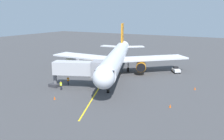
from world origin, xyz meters
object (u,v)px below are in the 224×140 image
(ground_crew_marshaller, at_px, (61,86))
(safety_cone_wing_port, at_px, (195,88))
(box_truck_near_nose, at_px, (72,60))
(jet_bridge, at_px, (82,69))
(safety_cone_nose_right, at_px, (55,98))
(safety_cone_nose_left, at_px, (170,106))
(airplane, at_px, (117,58))
(ground_crew_wing_walker, at_px, (68,81))
(tug_portside, at_px, (176,70))

(ground_crew_marshaller, xyz_separation_m, safety_cone_wing_port, (-22.23, -12.53, -0.61))
(safety_cone_wing_port, bearing_deg, ground_crew_marshaller, 29.42)
(box_truck_near_nose, bearing_deg, jet_bridge, 134.15)
(safety_cone_nose_right, bearing_deg, safety_cone_wing_port, -139.38)
(box_truck_near_nose, relative_size, safety_cone_nose_left, 8.56)
(airplane, height_order, ground_crew_marshaller, airplane)
(ground_crew_wing_walker, bearing_deg, tug_portside, -128.48)
(box_truck_near_nose, xyz_separation_m, tug_portside, (-28.21, -5.21, -0.68))
(tug_portside, relative_size, safety_cone_nose_right, 4.99)
(tug_portside, bearing_deg, safety_cone_wing_port, 119.27)
(airplane, xyz_separation_m, ground_crew_marshaller, (3.58, 15.73, -3.12))
(jet_bridge, xyz_separation_m, safety_cone_nose_right, (0.29, 7.71, -3.49))
(ground_crew_marshaller, xyz_separation_m, box_truck_near_nose, (12.49, -18.93, 0.50))
(jet_bridge, bearing_deg, safety_cone_nose_right, 87.87)
(airplane, xyz_separation_m, ground_crew_wing_walker, (4.50, 12.53, -3.12))
(ground_crew_marshaller, relative_size, safety_cone_wing_port, 3.11)
(airplane, bearing_deg, ground_crew_wing_walker, 70.23)
(jet_bridge, height_order, box_truck_near_nose, jet_bridge)
(airplane, xyz_separation_m, safety_cone_wing_port, (-18.64, 3.20, -3.73))
(tug_portside, bearing_deg, ground_crew_wing_walker, 51.52)
(ground_crew_marshaller, height_order, ground_crew_wing_walker, same)
(ground_crew_marshaller, distance_m, safety_cone_wing_port, 25.52)
(safety_cone_nose_left, bearing_deg, box_truck_near_nose, -27.77)
(airplane, distance_m, ground_crew_wing_walker, 13.67)
(box_truck_near_nose, bearing_deg, airplane, 168.74)
(safety_cone_wing_port, bearing_deg, tug_portside, -60.73)
(ground_crew_wing_walker, distance_m, safety_cone_wing_port, 24.96)
(airplane, relative_size, jet_bridge, 3.44)
(airplane, xyz_separation_m, box_truck_near_nose, (16.07, -3.20, -2.62))
(ground_crew_marshaller, height_order, tug_portside, ground_crew_marshaller)
(box_truck_near_nose, height_order, safety_cone_nose_right, box_truck_near_nose)
(ground_crew_wing_walker, xyz_separation_m, box_truck_near_nose, (11.57, -15.73, 0.50))
(safety_cone_nose_right, bearing_deg, jet_bridge, -92.13)
(safety_cone_nose_left, height_order, safety_cone_nose_right, same)
(box_truck_near_nose, xyz_separation_m, safety_cone_nose_right, (-14.92, 23.38, -1.11))
(ground_crew_marshaller, bearing_deg, airplane, -102.83)
(ground_crew_marshaller, bearing_deg, safety_cone_nose_right, 118.70)
(ground_crew_wing_walker, distance_m, box_truck_near_nose, 19.53)
(airplane, xyz_separation_m, tug_portside, (-12.14, -8.41, -3.30))
(tug_portside, distance_m, safety_cone_nose_right, 31.52)
(jet_bridge, xyz_separation_m, tug_portside, (-13.00, -20.87, -3.06))
(jet_bridge, bearing_deg, safety_cone_nose_left, 174.58)
(box_truck_near_nose, height_order, safety_cone_nose_left, box_truck_near_nose)
(box_truck_near_nose, distance_m, safety_cone_wing_port, 35.32)
(ground_crew_marshaller, bearing_deg, safety_cone_nose_left, -175.57)
(jet_bridge, height_order, ground_crew_marshaller, jet_bridge)
(jet_bridge, bearing_deg, box_truck_near_nose, -45.85)
(ground_crew_marshaller, bearing_deg, jet_bridge, -129.74)
(ground_crew_wing_walker, distance_m, safety_cone_nose_left, 21.45)
(ground_crew_marshaller, distance_m, tug_portside, 28.81)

